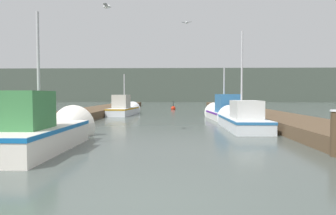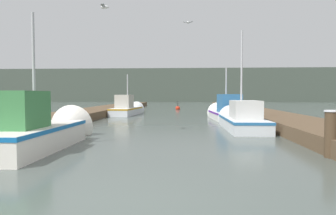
# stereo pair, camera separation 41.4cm
# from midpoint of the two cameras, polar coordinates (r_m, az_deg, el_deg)

# --- Properties ---
(ground_plane) EXTENTS (200.00, 200.00, 0.00)m
(ground_plane) POSITION_cam_midpoint_polar(r_m,az_deg,el_deg) (4.04, -9.55, -19.49)
(ground_plane) COLOR #47514C
(dock_left) EXTENTS (2.65, 40.00, 0.45)m
(dock_left) POSITION_cam_midpoint_polar(r_m,az_deg,el_deg) (20.73, -16.15, -1.11)
(dock_left) COLOR brown
(dock_left) RESTS_ON ground_plane
(dock_right) EXTENTS (2.65, 40.00, 0.45)m
(dock_right) POSITION_cam_midpoint_polar(r_m,az_deg,el_deg) (20.32, 15.87, -1.18)
(dock_right) COLOR brown
(dock_right) RESTS_ON ground_plane
(distant_shore_ridge) EXTENTS (120.00, 16.00, 6.47)m
(distant_shore_ridge) POSITION_cam_midpoint_polar(r_m,az_deg,el_deg) (64.93, 1.22, 4.08)
(distant_shore_ridge) COLOR #424C42
(distant_shore_ridge) RESTS_ON ground_plane
(fishing_boat_0) EXTENTS (1.72, 4.99, 4.22)m
(fishing_boat_0) POSITION_cam_midpoint_polar(r_m,az_deg,el_deg) (9.31, -23.71, -4.07)
(fishing_boat_0) COLOR silver
(fishing_boat_0) RESTS_ON ground_plane
(fishing_boat_1) EXTENTS (1.54, 5.20, 4.71)m
(fishing_boat_1) POSITION_cam_midpoint_polar(r_m,az_deg,el_deg) (13.70, 12.81, -2.16)
(fishing_boat_1) COLOR silver
(fishing_boat_1) RESTS_ON ground_plane
(fishing_boat_2) EXTENTS (1.88, 5.30, 3.55)m
(fishing_boat_2) POSITION_cam_midpoint_polar(r_m,az_deg,el_deg) (18.33, 9.84, -0.79)
(fishing_boat_2) COLOR silver
(fishing_boat_2) RESTS_ON ground_plane
(fishing_boat_3) EXTENTS (1.73, 5.25, 3.35)m
(fishing_boat_3) POSITION_cam_midpoint_polar(r_m,az_deg,el_deg) (22.39, -8.74, -0.22)
(fishing_boat_3) COLOR silver
(fishing_boat_3) RESTS_ON ground_plane
(mooring_piling_1) EXTENTS (0.31, 0.31, 1.08)m
(mooring_piling_1) POSITION_cam_midpoint_polar(r_m,az_deg,el_deg) (25.16, -10.10, 0.32)
(mooring_piling_1) COLOR #473523
(mooring_piling_1) RESTS_ON ground_plane
(channel_buoy) EXTENTS (0.44, 0.44, 0.94)m
(channel_buoy) POSITION_cam_midpoint_polar(r_m,az_deg,el_deg) (29.29, 0.60, -0.14)
(channel_buoy) COLOR red
(channel_buoy) RESTS_ON ground_plane
(seagull_lead) EXTENTS (0.29, 0.56, 0.12)m
(seagull_lead) POSITION_cam_midpoint_polar(r_m,az_deg,el_deg) (11.38, -12.62, 18.27)
(seagull_lead) COLOR white
(seagull_1) EXTENTS (0.56, 0.30, 0.12)m
(seagull_1) POSITION_cam_midpoint_polar(r_m,az_deg,el_deg) (17.69, 2.85, 15.85)
(seagull_1) COLOR white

